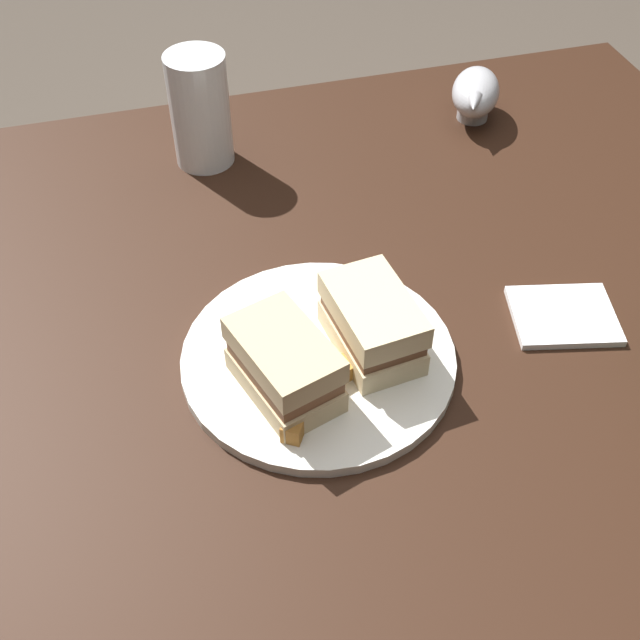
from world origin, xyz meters
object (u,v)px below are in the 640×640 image
pint_glass (201,117)px  gravy_boat (476,93)px  napkin (563,316)px  sandwich_half_right (372,323)px  plate (318,358)px  sandwich_half_left (284,365)px

pint_glass → gravy_boat: pint_glass is taller
gravy_boat → napkin: bearing=81.0°
sandwich_half_right → pint_glass: bearing=-75.2°
sandwich_half_right → gravy_boat: sandwich_half_right is taller
sandwich_half_right → gravy_boat: 0.48m
plate → gravy_boat: 0.52m
sandwich_half_left → gravy_boat: bearing=-131.8°
sandwich_half_right → plate: bearing=-3.6°
sandwich_half_left → sandwich_half_right: size_ratio=1.06×
pint_glass → napkin: size_ratio=1.36×
pint_glass → sandwich_half_left: bearing=90.9°
pint_glass → gravy_boat: (-0.39, 0.00, -0.02)m
gravy_boat → napkin: 0.41m
plate → napkin: (-0.27, 0.01, -0.00)m
plate → sandwich_half_left: (0.04, 0.03, 0.04)m
sandwich_half_left → gravy_boat: size_ratio=1.01×
sandwich_half_left → pint_glass: size_ratio=0.87×
plate → napkin: plate is taller
napkin → sandwich_half_left: bearing=4.5°
plate → pint_glass: pint_glass is taller
pint_glass → gravy_boat: 0.39m
sandwich_half_right → gravy_boat: (-0.28, -0.39, -0.00)m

